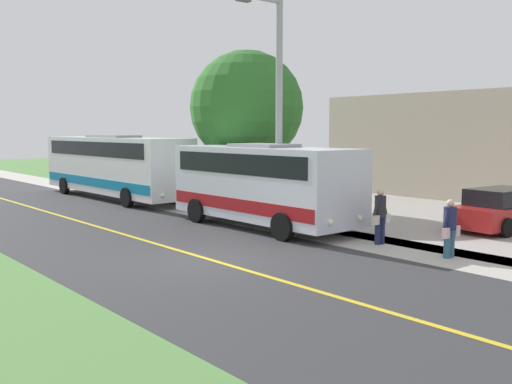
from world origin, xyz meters
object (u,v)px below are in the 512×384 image
object	(u,v)px
transit_bus_rear	(114,164)
pedestrian_waiting	(380,214)
street_light_pole	(276,103)
pedestrian_with_bags	(450,227)
tree_curbside	(247,108)
shuttle_bus_front	(264,181)
parked_car_near	(504,210)

from	to	relation	value
transit_bus_rear	pedestrian_waiting	size ratio (longest dim) A/B	6.89
transit_bus_rear	street_light_pole	bearing A→B (deg)	91.99
pedestrian_with_bags	tree_curbside	xyz separation A→B (m)	(-2.26, -11.51, 3.59)
pedestrian_with_bags	transit_bus_rear	bearing A→B (deg)	-87.93
pedestrian_waiting	street_light_pole	world-z (taller)	street_light_pole
street_light_pole	tree_curbside	bearing A→B (deg)	-117.86
pedestrian_with_bags	tree_curbside	distance (m)	12.26
pedestrian_with_bags	pedestrian_waiting	distance (m)	2.39
shuttle_bus_front	transit_bus_rear	distance (m)	11.55
tree_curbside	parked_car_near	bearing A→B (deg)	107.38
street_light_pole	tree_curbside	distance (m)	5.40
transit_bus_rear	shuttle_bus_front	bearing A→B (deg)	90.46
shuttle_bus_front	parked_car_near	bearing A→B (deg)	136.28
pedestrian_with_bags	parked_car_near	xyz separation A→B (m)	(-5.47, -1.26, -0.16)
tree_curbside	pedestrian_waiting	bearing A→B (deg)	76.48
transit_bus_rear	parked_car_near	bearing A→B (deg)	109.52
pedestrian_waiting	tree_curbside	bearing A→B (deg)	-103.52
shuttle_bus_front	parked_car_near	size ratio (longest dim) A/B	1.73
pedestrian_with_bags	street_light_pole	size ratio (longest dim) A/B	0.20
street_light_pole	parked_car_near	world-z (taller)	street_light_pole
pedestrian_waiting	parked_car_near	world-z (taller)	pedestrian_waiting
pedestrian_waiting	parked_car_near	size ratio (longest dim) A/B	0.38
shuttle_bus_front	tree_curbside	bearing A→B (deg)	-122.52
street_light_pole	parked_car_near	bearing A→B (deg)	136.33
shuttle_bus_front	pedestrian_with_bags	size ratio (longest dim) A/B	4.89
shuttle_bus_front	street_light_pole	xyz separation A→B (m)	(-0.32, 0.32, 2.77)
shuttle_bus_front	street_light_pole	distance (m)	2.81
parked_car_near	street_light_pole	bearing A→B (deg)	-43.67
pedestrian_with_bags	tree_curbside	world-z (taller)	tree_curbside
shuttle_bus_front	pedestrian_waiting	world-z (taller)	shuttle_bus_front
pedestrian_with_bags	parked_car_near	distance (m)	5.62
parked_car_near	tree_curbside	world-z (taller)	tree_curbside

